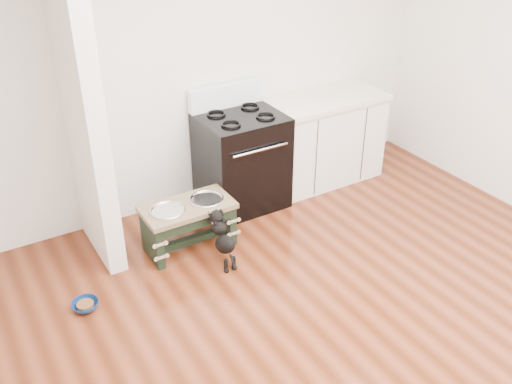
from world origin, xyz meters
The scene contains 8 objects.
ground centered at (0.00, 0.00, 0.00)m, with size 5.00×5.00×0.00m, color #491D0D.
room_shell centered at (0.00, 0.00, 1.62)m, with size 5.00×5.00×5.00m.
partition_wall centered at (-1.18, 2.10, 1.35)m, with size 0.15×0.80×2.70m, color silver.
oven_range centered at (0.25, 2.16, 0.48)m, with size 0.76×0.69×1.14m.
cabinet_run centered at (1.23, 2.18, 0.45)m, with size 1.24×0.64×0.91m.
dog_feeder centered at (-0.52, 1.73, 0.30)m, with size 0.77×0.41×0.44m.
puppy centered at (-0.38, 1.37, 0.26)m, with size 0.14×0.40×0.47m.
floor_bowl centered at (-1.54, 1.40, 0.03)m, with size 0.26×0.26×0.06m.
Camera 1 is at (-2.14, -2.09, 2.92)m, focal length 40.00 mm.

